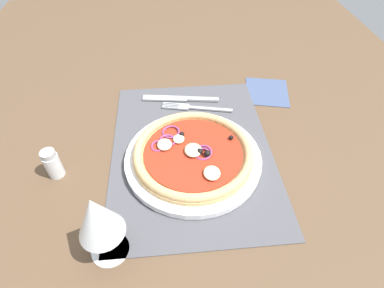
# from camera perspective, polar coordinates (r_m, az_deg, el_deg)

# --- Properties ---
(ground_plane) EXTENTS (1.90, 1.40, 0.02)m
(ground_plane) POSITION_cam_1_polar(r_m,az_deg,el_deg) (0.69, -0.08, -1.72)
(ground_plane) COLOR brown
(placemat) EXTENTS (0.48, 0.35, 0.00)m
(placemat) POSITION_cam_1_polar(r_m,az_deg,el_deg) (0.68, -0.08, -0.92)
(placemat) COLOR #4C4C51
(placemat) RESTS_ON ground_plane
(plate) EXTENTS (0.29, 0.29, 0.01)m
(plate) POSITION_cam_1_polar(r_m,az_deg,el_deg) (0.64, 0.63, -2.66)
(plate) COLOR white
(plate) RESTS_ON placemat
(pizza) EXTENTS (0.25, 0.25, 0.03)m
(pizza) POSITION_cam_1_polar(r_m,az_deg,el_deg) (0.63, 0.59, -1.56)
(pizza) COLOR tan
(pizza) RESTS_ON plate
(fork) EXTENTS (0.05, 0.18, 0.00)m
(fork) POSITION_cam_1_polar(r_m,az_deg,el_deg) (0.78, 0.19, 6.89)
(fork) COLOR #B2B5BA
(fork) RESTS_ON placemat
(knife) EXTENTS (0.04, 0.20, 0.01)m
(knife) POSITION_cam_1_polar(r_m,az_deg,el_deg) (0.81, -2.32, 8.55)
(knife) COLOR #B2B5BA
(knife) RESTS_ON placemat
(wine_glass) EXTENTS (0.07, 0.07, 0.15)m
(wine_glass) POSITION_cam_1_polar(r_m,az_deg,el_deg) (0.47, -17.42, -13.31)
(wine_glass) COLOR silver
(wine_glass) RESTS_ON ground_plane
(napkin) EXTENTS (0.15, 0.14, 0.00)m
(napkin) POSITION_cam_1_polar(r_m,az_deg,el_deg) (0.86, 13.96, 9.58)
(napkin) COLOR #425175
(napkin) RESTS_ON ground_plane
(pepper_shaker) EXTENTS (0.03, 0.03, 0.07)m
(pepper_shaker) POSITION_cam_1_polar(r_m,az_deg,el_deg) (0.67, -24.82, -3.42)
(pepper_shaker) COLOR silver
(pepper_shaker) RESTS_ON ground_plane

